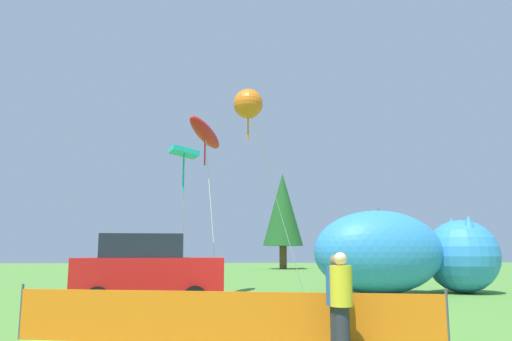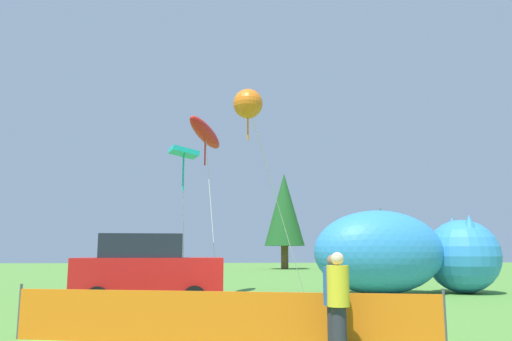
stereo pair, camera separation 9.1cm
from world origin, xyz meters
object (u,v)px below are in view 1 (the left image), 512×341
kite_teal_diamond (184,155)px  folding_chair (347,298)px  spectator_in_black_shirt (337,298)px  inflatable_cat (403,255)px  kite_orange_flower (248,104)px  spectator_in_blue_shirt (341,299)px  parked_car (148,271)px  kite_red_lizard (205,133)px

kite_teal_diamond → folding_chair: bearing=-46.3°
folding_chair → spectator_in_black_shirt: spectator_in_black_shirt is taller
inflatable_cat → spectator_in_black_shirt: (-5.22, -10.92, -0.62)m
kite_teal_diamond → kite_orange_flower: bearing=1.7°
folding_chair → spectator_in_blue_shirt: (-1.13, -4.11, 0.37)m
spectator_in_black_shirt → parked_car: bearing=120.0°
kite_red_lizard → kite_teal_diamond: (-0.62, -2.74, -1.40)m
folding_chair → inflatable_cat: bearing=69.9°
spectator_in_blue_shirt → folding_chair: bearing=74.6°
folding_chair → kite_orange_flower: kite_orange_flower is taller
parked_car → kite_teal_diamond: kite_teal_diamond is taller
spectator_in_blue_shirt → kite_teal_diamond: size_ratio=0.32×
inflatable_cat → kite_orange_flower: (-6.22, -2.61, 5.20)m
parked_car → inflatable_cat: (9.28, 3.89, 0.43)m
spectator_in_black_shirt → kite_red_lizard: bearing=103.1°
inflatable_cat → spectator_in_blue_shirt: 12.45m
parked_car → kite_teal_diamond: bearing=50.5°
parked_car → kite_red_lizard: size_ratio=0.64×
kite_red_lizard → spectator_in_blue_shirt: bearing=-77.3°
parked_car → spectator_in_blue_shirt: bearing=-64.6°
kite_red_lizard → kite_teal_diamond: bearing=-102.7°
folding_chair → kite_orange_flower: size_ratio=0.13×
parked_car → folding_chair: (5.19, -3.29, -0.54)m
kite_orange_flower → folding_chair: bearing=-65.0°
kite_red_lizard → kite_orange_flower: kite_orange_flower is taller
inflatable_cat → kite_orange_flower: size_ratio=1.07×
spectator_in_blue_shirt → spectator_in_black_shirt: size_ratio=1.02×
folding_chair → kite_teal_diamond: 7.59m
kite_red_lizard → kite_orange_flower: size_ratio=0.95×
folding_chair → kite_red_lizard: 9.95m
parked_car → folding_chair: size_ratio=4.80×
spectator_in_blue_shirt → kite_teal_diamond: bearing=110.2°
inflatable_cat → spectator_in_black_shirt: 12.12m
inflatable_cat → spectator_in_blue_shirt: size_ratio=4.77×
kite_orange_flower → kite_teal_diamond: 2.84m
inflatable_cat → kite_teal_diamond: kite_teal_diamond is taller
kite_orange_flower → kite_teal_diamond: kite_orange_flower is taller
folding_chair → kite_orange_flower: 7.97m
kite_red_lizard → folding_chair: bearing=-63.0°
folding_chair → spectator_in_black_shirt: (-1.12, -3.75, 0.35)m
parked_car → spectator_in_black_shirt: size_ratio=2.79×
spectator_in_black_shirt → kite_red_lizard: 12.51m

